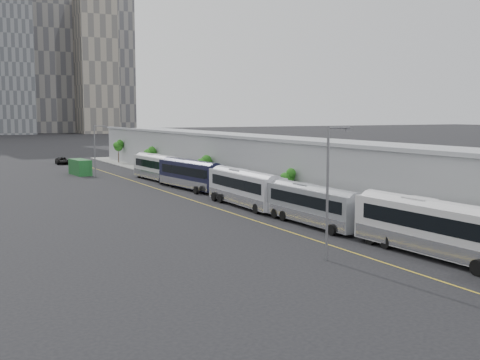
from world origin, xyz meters
TOP-DOWN VIEW (x-y plane):
  - sidewalk at (9.00, 55.00)m, footprint 10.00×170.00m
  - lane_line at (-1.50, 55.00)m, footprint 0.12×160.00m
  - depot at (12.99, 55.00)m, footprint 12.45×160.40m
  - bus_2 at (2.80, 34.84)m, footprint 3.37×13.93m
  - bus_3 at (2.05, 48.77)m, footprint 2.80×12.55m
  - bus_4 at (1.85, 61.52)m, footprint 3.03×13.61m
  - bus_5 at (2.30, 77.85)m, footprint 4.06×13.67m
  - bus_6 at (2.06, 89.89)m, footprint 3.42×13.47m
  - tree_2 at (6.04, 59.72)m, footprint 1.51×1.51m
  - tree_3 at (5.77, 81.33)m, footprint 2.07×2.07m
  - tree_4 at (5.83, 104.48)m, footprint 1.94×1.94m
  - tree_5 at (5.92, 124.12)m, footprint 1.76×1.76m
  - street_lamp_near at (-4.40, 37.56)m, footprint 2.04×0.22m
  - street_lamp_far at (-4.86, 99.41)m, footprint 2.04×0.22m
  - shipping_container at (-6.49, 103.66)m, footprint 2.67×5.87m
  - suv at (-4.89, 126.49)m, footprint 2.68×5.18m

SIDE VIEW (x-z plane):
  - lane_line at x=-1.50m, z-range 0.00..0.02m
  - sidewalk at x=9.00m, z-range 0.00..0.12m
  - suv at x=-4.89m, z-range 0.00..1.40m
  - shipping_container at x=-6.49m, z-range 0.00..2.57m
  - bus_3 at x=2.05m, z-range -0.29..3.37m
  - bus_6 at x=2.06m, z-range -0.30..3.60m
  - bus_5 at x=2.30m, z-range -0.31..3.63m
  - bus_4 at x=1.85m, z-range -0.31..3.66m
  - bus_2 at x=2.80m, z-range -0.31..3.73m
  - tree_2 at x=6.04m, z-range 1.09..4.86m
  - tree_3 at x=5.77m, z-range 0.97..5.01m
  - tree_4 at x=5.83m, z-range 1.05..5.12m
  - depot at x=12.99m, z-range -0.09..7.11m
  - tree_5 at x=5.92m, z-range 1.30..5.73m
  - street_lamp_far at x=-4.86m, z-range 0.68..8.88m
  - street_lamp_near at x=-4.40m, z-range 0.69..9.96m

